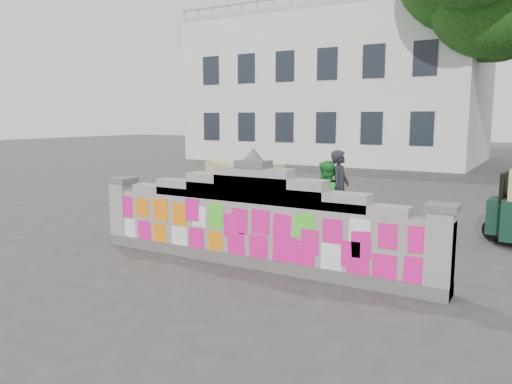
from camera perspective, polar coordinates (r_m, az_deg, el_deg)
ground at (r=8.62m, az=-0.30°, el=-8.37°), size 100.00×100.00×0.00m
parapet_wall at (r=8.43m, az=-0.32°, el=-3.50°), size 6.48×0.44×2.01m
building at (r=31.20m, az=9.60°, el=11.14°), size 16.00×10.00×8.90m
cyclist_bike at (r=10.54m, az=9.44°, el=-2.73°), size 1.82×0.73×0.94m
cyclist_rider at (r=10.49m, az=9.48°, el=-0.98°), size 0.42×0.60×1.59m
pedestrian at (r=10.40m, az=7.92°, el=-0.92°), size 0.65×0.81×1.63m
rickshaw_left at (r=12.67m, az=-1.27°, el=0.38°), size 2.56×1.92×1.38m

